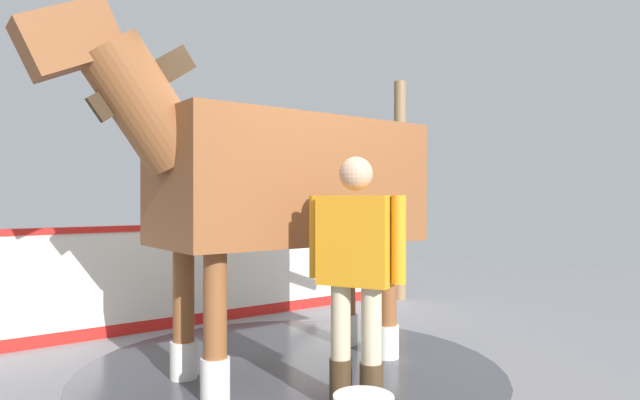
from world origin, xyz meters
The scene contains 6 objects.
ground_plane centered at (0.00, 0.00, -0.01)m, with size 16.00×16.00×0.02m, color gray.
wet_patch centered at (0.21, 0.06, 0.00)m, with size 3.36×3.36×0.00m, color #42444C.
barrier_wall centered at (-0.54, -1.66, 0.50)m, with size 5.38×2.40×1.09m.
roof_post_far centered at (-3.05, -0.28, 1.48)m, with size 0.16×0.16×2.95m, color olive.
horse centered at (0.32, 0.02, 1.48)m, with size 3.28×1.79×2.63m.
handler centered at (0.76, 0.91, 0.93)m, with size 0.24×0.66×1.63m.
Camera 1 is at (3.88, 2.42, 1.36)m, focal length 30.45 mm.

